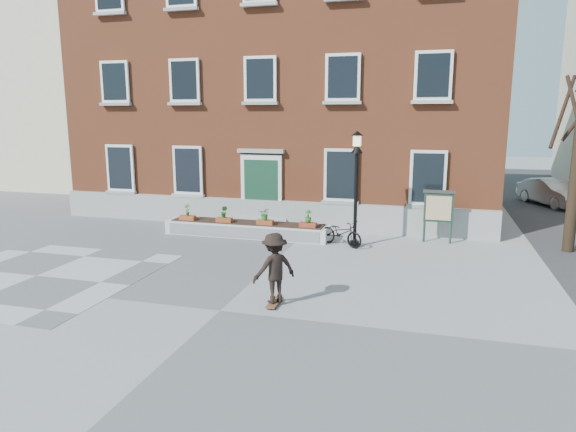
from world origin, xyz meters
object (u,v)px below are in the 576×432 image
(parked_car, at_px, (552,192))
(lamp_post, at_px, (356,173))
(skateboarder, at_px, (274,268))
(notice_board, at_px, (439,208))
(bicycle, at_px, (341,233))

(parked_car, distance_m, lamp_post, 13.66)
(lamp_post, height_order, skateboarder, lamp_post)
(notice_board, bearing_deg, skateboarder, -116.82)
(lamp_post, distance_m, notice_board, 3.29)
(parked_car, distance_m, notice_board, 10.92)
(bicycle, relative_size, lamp_post, 0.44)
(lamp_post, bearing_deg, notice_board, 25.98)
(skateboarder, bearing_deg, lamp_post, 80.61)
(notice_board, distance_m, skateboarder, 8.26)
(parked_car, relative_size, skateboarder, 2.30)
(notice_board, bearing_deg, bicycle, -157.12)
(bicycle, bearing_deg, parked_car, -11.41)
(parked_car, bearing_deg, bicycle, -153.68)
(parked_car, xyz_separation_m, notice_board, (-5.51, -9.41, 0.60))
(bicycle, xyz_separation_m, notice_board, (3.19, 1.35, 0.81))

